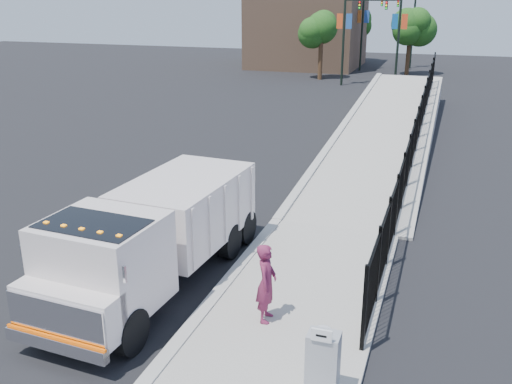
% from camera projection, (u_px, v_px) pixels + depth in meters
% --- Properties ---
extents(ground, '(120.00, 120.00, 0.00)m').
position_uv_depth(ground, '(231.00, 281.00, 14.15)').
color(ground, black).
rests_on(ground, ground).
extents(sidewalk, '(3.55, 12.00, 0.12)m').
position_uv_depth(sidewalk, '(282.00, 337.00, 11.76)').
color(sidewalk, '#9E998E').
rests_on(sidewalk, ground).
extents(curb, '(0.30, 12.00, 0.16)m').
position_uv_depth(curb, '(197.00, 320.00, 12.34)').
color(curb, '#ADAAA3').
rests_on(curb, ground).
extents(ramp, '(3.95, 24.06, 3.19)m').
position_uv_depth(ramp, '(390.00, 140.00, 27.81)').
color(ramp, '#9E998E').
rests_on(ramp, ground).
extents(iron_fence, '(0.10, 28.00, 1.80)m').
position_uv_depth(iron_fence, '(416.00, 144.00, 23.50)').
color(iron_fence, black).
rests_on(iron_fence, ground).
extents(truck, '(2.77, 7.39, 2.49)m').
position_uv_depth(truck, '(152.00, 234.00, 13.45)').
color(truck, black).
rests_on(truck, ground).
extents(worker, '(0.48, 0.68, 1.75)m').
position_uv_depth(worker, '(266.00, 283.00, 12.01)').
color(worker, maroon).
rests_on(worker, sidewalk).
extents(utility_cabinet, '(0.55, 0.40, 1.25)m').
position_uv_depth(utility_cabinet, '(323.00, 365.00, 9.75)').
color(utility_cabinet, gray).
rests_on(utility_cabinet, sidewalk).
extents(arrow_sign, '(0.35, 0.04, 0.22)m').
position_uv_depth(arrow_sign, '(321.00, 335.00, 9.31)').
color(arrow_sign, white).
rests_on(arrow_sign, utility_cabinet).
extents(debris, '(0.38, 0.38, 0.09)m').
position_uv_depth(debris, '(323.00, 330.00, 11.82)').
color(debris, silver).
rests_on(debris, sidewalk).
extents(light_pole_0, '(3.78, 0.22, 8.00)m').
position_uv_depth(light_pole_0, '(348.00, 27.00, 42.95)').
color(light_pole_0, black).
rests_on(light_pole_0, ground).
extents(light_pole_1, '(3.78, 0.22, 8.00)m').
position_uv_depth(light_pole_1, '(395.00, 27.00, 42.75)').
color(light_pole_1, black).
rests_on(light_pole_1, ground).
extents(light_pole_2, '(3.78, 0.22, 8.00)m').
position_uv_depth(light_pole_2, '(366.00, 22.00, 51.57)').
color(light_pole_2, black).
rests_on(light_pole_2, ground).
extents(light_pole_3, '(3.78, 0.22, 8.00)m').
position_uv_depth(light_pole_3, '(410.00, 21.00, 53.33)').
color(light_pole_3, black).
rests_on(light_pole_3, ground).
extents(tree_0, '(2.66, 2.66, 5.33)m').
position_uv_depth(tree_0, '(321.00, 30.00, 46.13)').
color(tree_0, '#382314').
rests_on(tree_0, ground).
extents(tree_1, '(2.64, 2.64, 5.32)m').
position_uv_depth(tree_1, '(410.00, 28.00, 48.91)').
color(tree_1, '#382314').
rests_on(tree_1, ground).
extents(tree_2, '(2.86, 2.86, 5.43)m').
position_uv_depth(tree_2, '(357.00, 22.00, 59.10)').
color(tree_2, '#382314').
rests_on(tree_2, ground).
extents(building, '(10.00, 10.00, 8.00)m').
position_uv_depth(building, '(308.00, 24.00, 54.90)').
color(building, '#8C664C').
rests_on(building, ground).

